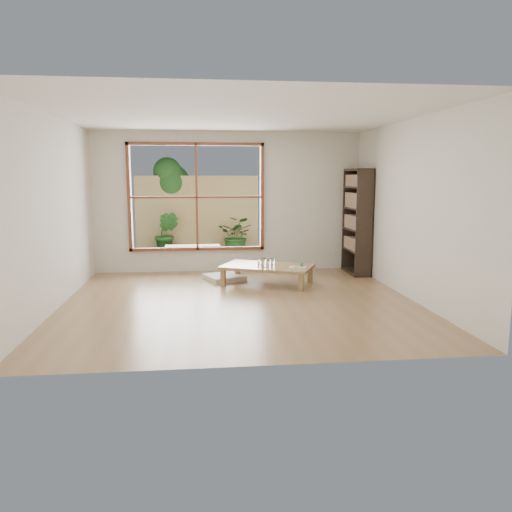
{
  "coord_description": "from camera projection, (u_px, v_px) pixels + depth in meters",
  "views": [
    {
      "loc": [
        -0.56,
        -6.97,
        1.77
      ],
      "look_at": [
        0.31,
        0.68,
        0.55
      ],
      "focal_mm": 35.0,
      "sensor_mm": 36.0,
      "label": 1
    }
  ],
  "objects": [
    {
      "name": "garden_tree",
      "position": [
        167.0,
        183.0,
        11.56
      ],
      "size": [
        1.04,
        0.85,
        2.22
      ],
      "color": "#4C3D2D",
      "rests_on": "ground"
    },
    {
      "name": "glass_short",
      "position": [
        272.0,
        261.0,
        8.38
      ],
      "size": [
        0.08,
        0.08,
        0.1
      ],
      "primitive_type": "cylinder",
      "color": "silver",
      "rests_on": "low_table"
    },
    {
      "name": "shrub_right",
      "position": [
        237.0,
        236.0,
        11.27
      ],
      "size": [
        0.99,
        0.93,
        0.87
      ],
      "primitive_type": "imported",
      "rotation": [
        0.0,
        0.0,
        -0.4
      ],
      "color": "#265720",
      "rests_on": "deck"
    },
    {
      "name": "floor_cushion",
      "position": [
        224.0,
        277.0,
        8.68
      ],
      "size": [
        0.77,
        0.77,
        0.09
      ],
      "primitive_type": "cube",
      "rotation": [
        0.0,
        0.0,
        0.38
      ],
      "color": "silver",
      "rests_on": "ground"
    },
    {
      "name": "glass_small",
      "position": [
        259.0,
        262.0,
        8.35
      ],
      "size": [
        0.06,
        0.06,
        0.07
      ],
      "primitive_type": "cylinder",
      "color": "silver",
      "rests_on": "low_table"
    },
    {
      "name": "glass_tall",
      "position": [
        264.0,
        263.0,
        8.12
      ],
      "size": [
        0.08,
        0.08,
        0.14
      ],
      "primitive_type": "cylinder",
      "color": "silver",
      "rests_on": "low_table"
    },
    {
      "name": "glass_mid",
      "position": [
        269.0,
        262.0,
        8.24
      ],
      "size": [
        0.08,
        0.08,
        0.11
      ],
      "primitive_type": "cylinder",
      "color": "silver",
      "rests_on": "low_table"
    },
    {
      "name": "deck",
      "position": [
        198.0,
        261.0,
        10.61
      ],
      "size": [
        2.8,
        2.0,
        0.05
      ],
      "primitive_type": "cube",
      "color": "#362F27",
      "rests_on": "ground"
    },
    {
      "name": "bookshelf",
      "position": [
        357.0,
        222.0,
        9.16
      ],
      "size": [
        0.31,
        0.86,
        1.92
      ],
      "primitive_type": "cube",
      "color": "#2F241A",
      "rests_on": "ground"
    },
    {
      "name": "low_table",
      "position": [
        267.0,
        268.0,
        8.29
      ],
      "size": [
        1.67,
        1.35,
        0.32
      ],
      "rotation": [
        0.0,
        0.0,
        -0.43
      ],
      "color": "#9A754B",
      "rests_on": "ground"
    },
    {
      "name": "ground",
      "position": [
        240.0,
        301.0,
        7.18
      ],
      "size": [
        5.0,
        5.0,
        0.0
      ],
      "primitive_type": "plane",
      "color": "#96704B",
      "rests_on": "ground"
    },
    {
      "name": "shrub_left",
      "position": [
        166.0,
        234.0,
        11.16
      ],
      "size": [
        0.63,
        0.55,
        0.98
      ],
      "primitive_type": "imported",
      "rotation": [
        0.0,
        0.0,
        -0.25
      ],
      "color": "#265720",
      "rests_on": "deck"
    },
    {
      "name": "garden_bench",
      "position": [
        193.0,
        248.0,
        10.26
      ],
      "size": [
        1.12,
        0.35,
        0.35
      ],
      "rotation": [
        0.0,
        0.0,
        0.02
      ],
      "color": "#2F241A",
      "rests_on": "deck"
    },
    {
      "name": "food_tray",
      "position": [
        298.0,
        267.0,
        8.05
      ],
      "size": [
        0.3,
        0.25,
        0.08
      ],
      "rotation": [
        0.0,
        0.0,
        -0.22
      ],
      "color": "white",
      "rests_on": "low_table"
    },
    {
      "name": "bamboo_fence",
      "position": [
        197.0,
        215.0,
        11.45
      ],
      "size": [
        2.8,
        0.06,
        1.8
      ],
      "primitive_type": "cube",
      "color": "tan",
      "rests_on": "ground"
    }
  ]
}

